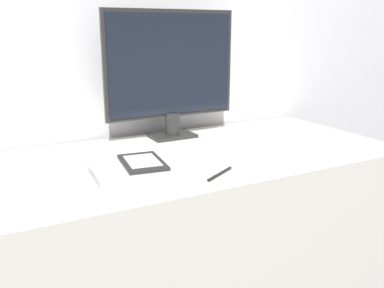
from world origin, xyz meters
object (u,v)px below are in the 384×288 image
keyboard (233,152)px  laptop (145,169)px  monitor (171,71)px  ereader (142,162)px  notebook (58,186)px  pen (220,174)px

keyboard → laptop: laptop is taller
monitor → ereader: (-0.26, -0.33, -0.23)m
notebook → monitor: bearing=36.2°
keyboard → pen: keyboard is taller
monitor → notebook: bearing=-143.8°
ereader → notebook: ereader is taller
pen → keyboard: bearing=46.9°
keyboard → ereader: bearing=-175.0°
laptop → pen: (0.18, -0.12, -0.01)m
laptop → pen: laptop is taller
monitor → laptop: bearing=-126.5°
laptop → pen: 0.22m
ereader → notebook: bearing=-170.7°
monitor → ereader: size_ratio=2.66×
monitor → pen: size_ratio=4.38×
keyboard → laptop: 0.34m
keyboard → laptop: size_ratio=0.99×
laptop → monitor: bearing=53.5°
laptop → ereader: ereader is taller
monitor → notebook: 0.67m
ereader → notebook: 0.26m
keyboard → pen: 0.23m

